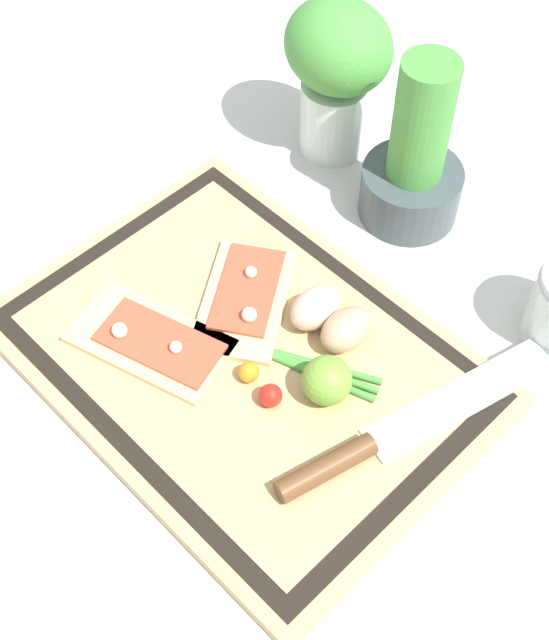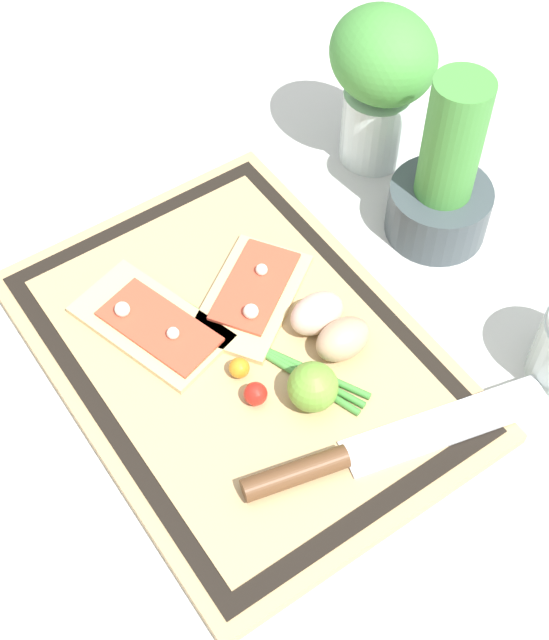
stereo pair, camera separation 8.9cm
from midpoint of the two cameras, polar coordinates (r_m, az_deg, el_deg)
The scene contains 13 objects.
ground_plane at distance 0.91m, azimuth 0.59°, elevation -2.74°, with size 6.00×6.00×0.00m, color silver.
cutting_board at distance 0.90m, azimuth 0.59°, elevation -2.43°, with size 0.47×0.34×0.02m.
pizza_slice_near at distance 0.91m, azimuth -5.07°, elevation -0.45°, with size 0.18×0.13×0.02m.
pizza_slice_far at distance 0.93m, azimuth 1.31°, elevation 1.46°, with size 0.15×0.17×0.02m.
knife at distance 0.83m, azimuth 7.91°, elevation -8.86°, with size 0.10×0.31×0.02m.
egg_brown at distance 0.88m, azimuth 7.29°, elevation -1.42°, with size 0.04×0.06×0.04m, color tan.
egg_pink at distance 0.90m, azimuth 5.58°, elevation 0.23°, with size 0.04×0.06×0.04m, color beige.
lime at distance 0.84m, azimuth 5.51°, elevation -4.50°, with size 0.05×0.05×0.05m, color #70A838.
cherry_tomato_red at distance 0.85m, azimuth 1.78°, elevation -4.96°, with size 0.02×0.02×0.02m, color red.
cherry_tomato_yellow at distance 0.87m, azimuth 0.66°, elevation -3.29°, with size 0.02×0.02×0.02m, color orange.
scallion_bunch at distance 0.90m, azimuth 0.64°, elevation -1.39°, with size 0.28×0.14×0.01m.
herb_pot at distance 0.99m, azimuth 13.35°, elevation 8.31°, with size 0.11×0.11×0.21m.
herb_glass at distance 1.04m, azimuth 9.36°, elevation 15.00°, with size 0.13×0.11×0.20m.
Camera 2 is at (0.44, -0.26, 0.76)m, focal length 50.00 mm.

